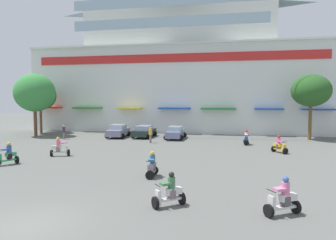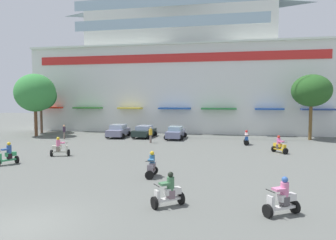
{
  "view_description": "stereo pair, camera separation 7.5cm",
  "coord_description": "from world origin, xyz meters",
  "px_view_note": "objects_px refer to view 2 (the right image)",
  "views": [
    {
      "loc": [
        7.23,
        -9.61,
        4.63
      ],
      "look_at": [
        2.07,
        16.24,
        2.76
      ],
      "focal_mm": 32.77,
      "sensor_mm": 36.0,
      "label": 1
    },
    {
      "loc": [
        7.3,
        -9.6,
        4.63
      ],
      "look_at": [
        2.07,
        16.24,
        2.76
      ],
      "focal_mm": 32.77,
      "sensor_mm": 36.0,
      "label": 2
    }
  ],
  "objects_px": {
    "parked_car_0": "(118,131)",
    "pedestrian_0": "(64,131)",
    "parked_car_2": "(176,132)",
    "plaza_tree_0": "(35,93)",
    "plaza_tree_2": "(41,96)",
    "scooter_rider_7": "(282,199)",
    "scooter_rider_3": "(152,166)",
    "scooter_rider_4": "(246,139)",
    "parked_car_1": "(144,131)",
    "plaza_tree_1": "(311,91)",
    "scooter_rider_1": "(8,155)",
    "scooter_rider_2": "(169,193)",
    "scooter_rider_5": "(60,148)",
    "scooter_rider_0": "(279,146)",
    "pedestrian_1": "(151,134)"
  },
  "relations": [
    {
      "from": "parked_car_0",
      "to": "pedestrian_0",
      "type": "height_order",
      "value": "pedestrian_0"
    },
    {
      "from": "parked_car_2",
      "to": "plaza_tree_0",
      "type": "bearing_deg",
      "value": -176.58
    },
    {
      "from": "plaza_tree_2",
      "to": "scooter_rider_7",
      "type": "height_order",
      "value": "plaza_tree_2"
    },
    {
      "from": "scooter_rider_3",
      "to": "scooter_rider_4",
      "type": "distance_m",
      "value": 15.37
    },
    {
      "from": "plaza_tree_2",
      "to": "scooter_rider_7",
      "type": "relative_size",
      "value": 4.43
    },
    {
      "from": "plaza_tree_2",
      "to": "scooter_rider_4",
      "type": "distance_m",
      "value": 27.18
    },
    {
      "from": "parked_car_1",
      "to": "parked_car_2",
      "type": "xyz_separation_m",
      "value": [
        3.88,
        -0.59,
        0.01
      ]
    },
    {
      "from": "parked_car_1",
      "to": "scooter_rider_4",
      "type": "relative_size",
      "value": 3.12
    },
    {
      "from": "parked_car_0",
      "to": "pedestrian_0",
      "type": "xyz_separation_m",
      "value": [
        -5.39,
        -2.94,
        0.19
      ]
    },
    {
      "from": "parked_car_2",
      "to": "plaza_tree_1",
      "type": "bearing_deg",
      "value": 7.78
    },
    {
      "from": "parked_car_1",
      "to": "pedestrian_0",
      "type": "xyz_separation_m",
      "value": [
        -8.47,
        -3.46,
        0.23
      ]
    },
    {
      "from": "scooter_rider_1",
      "to": "parked_car_1",
      "type": "bearing_deg",
      "value": 72.28
    },
    {
      "from": "scooter_rider_2",
      "to": "scooter_rider_4",
      "type": "distance_m",
      "value": 19.2
    },
    {
      "from": "parked_car_2",
      "to": "scooter_rider_4",
      "type": "bearing_deg",
      "value": -21.52
    },
    {
      "from": "plaza_tree_2",
      "to": "scooter_rider_5",
      "type": "height_order",
      "value": "plaza_tree_2"
    },
    {
      "from": "scooter_rider_4",
      "to": "scooter_rider_5",
      "type": "relative_size",
      "value": 0.94
    },
    {
      "from": "parked_car_0",
      "to": "pedestrian_0",
      "type": "bearing_deg",
      "value": -151.38
    },
    {
      "from": "parked_car_2",
      "to": "scooter_rider_0",
      "type": "bearing_deg",
      "value": -35.46
    },
    {
      "from": "plaza_tree_0",
      "to": "scooter_rider_7",
      "type": "distance_m",
      "value": 33.13
    },
    {
      "from": "plaza_tree_0",
      "to": "parked_car_2",
      "type": "distance_m",
      "value": 17.81
    },
    {
      "from": "parked_car_1",
      "to": "scooter_rider_2",
      "type": "distance_m",
      "value": 23.57
    },
    {
      "from": "scooter_rider_1",
      "to": "scooter_rider_2",
      "type": "xyz_separation_m",
      "value": [
        12.67,
        -5.94,
        -0.04
      ]
    },
    {
      "from": "scooter_rider_0",
      "to": "scooter_rider_1",
      "type": "relative_size",
      "value": 0.95
    },
    {
      "from": "parked_car_0",
      "to": "scooter_rider_5",
      "type": "relative_size",
      "value": 2.85
    },
    {
      "from": "plaza_tree_2",
      "to": "scooter_rider_0",
      "type": "distance_m",
      "value": 30.64
    },
    {
      "from": "scooter_rider_4",
      "to": "pedestrian_0",
      "type": "distance_m",
      "value": 20.07
    },
    {
      "from": "parked_car_1",
      "to": "scooter_rider_5",
      "type": "relative_size",
      "value": 2.92
    },
    {
      "from": "plaza_tree_2",
      "to": "pedestrian_1",
      "type": "relative_size",
      "value": 4.18
    },
    {
      "from": "plaza_tree_1",
      "to": "scooter_rider_2",
      "type": "relative_size",
      "value": 4.86
    },
    {
      "from": "plaza_tree_0",
      "to": "scooter_rider_0",
      "type": "height_order",
      "value": "plaza_tree_0"
    },
    {
      "from": "scooter_rider_1",
      "to": "plaza_tree_0",
      "type": "bearing_deg",
      "value": 118.51
    },
    {
      "from": "scooter_rider_0",
      "to": "scooter_rider_3",
      "type": "bearing_deg",
      "value": -131.14
    },
    {
      "from": "plaza_tree_2",
      "to": "parked_car_2",
      "type": "xyz_separation_m",
      "value": [
        18.59,
        -2.19,
        -4.24
      ]
    },
    {
      "from": "parked_car_1",
      "to": "scooter_rider_1",
      "type": "bearing_deg",
      "value": -107.72
    },
    {
      "from": "pedestrian_1",
      "to": "scooter_rider_0",
      "type": "bearing_deg",
      "value": -16.11
    },
    {
      "from": "plaza_tree_2",
      "to": "scooter_rider_4",
      "type": "height_order",
      "value": "plaza_tree_2"
    },
    {
      "from": "scooter_rider_5",
      "to": "scooter_rider_1",
      "type": "bearing_deg",
      "value": -117.12
    },
    {
      "from": "scooter_rider_2",
      "to": "scooter_rider_3",
      "type": "xyz_separation_m",
      "value": [
        -1.94,
        4.64,
        0.02
      ]
    },
    {
      "from": "plaza_tree_1",
      "to": "scooter_rider_2",
      "type": "xyz_separation_m",
      "value": [
        -11.33,
        -23.82,
        -4.86
      ]
    },
    {
      "from": "plaza_tree_2",
      "to": "scooter_rider_5",
      "type": "relative_size",
      "value": 4.43
    },
    {
      "from": "parked_car_0",
      "to": "parked_car_1",
      "type": "height_order",
      "value": "parked_car_0"
    },
    {
      "from": "parked_car_0",
      "to": "scooter_rider_0",
      "type": "distance_m",
      "value": 18.69
    },
    {
      "from": "plaza_tree_2",
      "to": "scooter_rider_2",
      "type": "distance_m",
      "value": 32.92
    },
    {
      "from": "scooter_rider_7",
      "to": "parked_car_0",
      "type": "bearing_deg",
      "value": 124.53
    },
    {
      "from": "parked_car_2",
      "to": "scooter_rider_2",
      "type": "distance_m",
      "value": 22.07
    },
    {
      "from": "scooter_rider_2",
      "to": "scooter_rider_5",
      "type": "height_order",
      "value": "scooter_rider_5"
    },
    {
      "from": "pedestrian_0",
      "to": "parked_car_1",
      "type": "bearing_deg",
      "value": 22.2
    },
    {
      "from": "scooter_rider_0",
      "to": "plaza_tree_1",
      "type": "bearing_deg",
      "value": 63.49
    },
    {
      "from": "scooter_rider_2",
      "to": "pedestrian_1",
      "type": "distance_m",
      "value": 18.87
    },
    {
      "from": "plaza_tree_2",
      "to": "pedestrian_1",
      "type": "xyz_separation_m",
      "value": [
        16.61,
        -5.94,
        -4.04
      ]
    }
  ]
}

